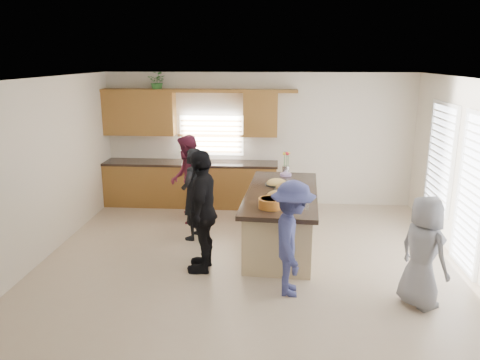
# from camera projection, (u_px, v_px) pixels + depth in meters

# --- Properties ---
(floor) EXTENTS (6.50, 6.50, 0.00)m
(floor) POSITION_uv_depth(u_px,v_px,m) (250.00, 258.00, 7.42)
(floor) COLOR #C4AF92
(floor) RESTS_ON ground
(room_shell) EXTENTS (6.52, 6.02, 2.81)m
(room_shell) POSITION_uv_depth(u_px,v_px,m) (251.00, 140.00, 6.94)
(room_shell) COLOR silver
(room_shell) RESTS_ON ground
(back_cabinetry) EXTENTS (4.08, 0.66, 2.46)m
(back_cabinetry) POSITION_uv_depth(u_px,v_px,m) (189.00, 163.00, 9.93)
(back_cabinetry) COLOR olive
(back_cabinetry) RESTS_ON ground
(right_wall_glazing) EXTENTS (0.06, 4.00, 2.25)m
(right_wall_glazing) POSITION_uv_depth(u_px,v_px,m) (474.00, 183.00, 6.72)
(right_wall_glazing) COLOR white
(right_wall_glazing) RESTS_ON ground
(island) EXTENTS (1.32, 2.77, 0.95)m
(island) POSITION_uv_depth(u_px,v_px,m) (281.00, 220.00, 7.84)
(island) COLOR tan
(island) RESTS_ON ground
(platter_front) EXTENTS (0.48, 0.48, 0.19)m
(platter_front) POSITION_uv_depth(u_px,v_px,m) (280.00, 197.00, 7.32)
(platter_front) COLOR black
(platter_front) RESTS_ON island
(platter_mid) EXTENTS (0.45, 0.45, 0.18)m
(platter_mid) POSITION_uv_depth(u_px,v_px,m) (288.00, 188.00, 7.81)
(platter_mid) COLOR black
(platter_mid) RESTS_ON island
(platter_back) EXTENTS (0.40, 0.40, 0.16)m
(platter_back) POSITION_uv_depth(u_px,v_px,m) (277.00, 183.00, 8.09)
(platter_back) COLOR black
(platter_back) RESTS_ON island
(salad_bowl) EXTENTS (0.36, 0.36, 0.14)m
(salad_bowl) POSITION_uv_depth(u_px,v_px,m) (271.00, 203.00, 6.85)
(salad_bowl) COLOR #C46F23
(salad_bowl) RESTS_ON island
(clear_cup) EXTENTS (0.07, 0.07, 0.11)m
(clear_cup) POSITION_uv_depth(u_px,v_px,m) (306.00, 206.00, 6.78)
(clear_cup) COLOR white
(clear_cup) RESTS_ON island
(plate_stack) EXTENTS (0.21, 0.21, 0.04)m
(plate_stack) POSITION_uv_depth(u_px,v_px,m) (286.00, 174.00, 8.73)
(plate_stack) COLOR #AC8BCA
(plate_stack) RESTS_ON island
(flower_vase) EXTENTS (0.14, 0.14, 0.42)m
(flower_vase) POSITION_uv_depth(u_px,v_px,m) (286.00, 163.00, 8.83)
(flower_vase) COLOR silver
(flower_vase) RESTS_ON island
(potted_plant) EXTENTS (0.43, 0.39, 0.41)m
(potted_plant) POSITION_uv_depth(u_px,v_px,m) (158.00, 82.00, 9.63)
(potted_plant) COLOR #387F32
(potted_plant) RESTS_ON back_cabinetry
(woman_left_back) EXTENTS (0.51, 0.66, 1.61)m
(woman_left_back) POSITION_uv_depth(u_px,v_px,m) (193.00, 194.00, 8.08)
(woman_left_back) COLOR black
(woman_left_back) RESTS_ON ground
(woman_left_mid) EXTENTS (0.77, 0.92, 1.69)m
(woman_left_mid) POSITION_uv_depth(u_px,v_px,m) (187.00, 179.00, 8.92)
(woman_left_mid) COLOR maroon
(woman_left_mid) RESTS_ON ground
(woman_left_front) EXTENTS (0.48, 1.09, 1.83)m
(woman_left_front) POSITION_uv_depth(u_px,v_px,m) (203.00, 211.00, 6.84)
(woman_left_front) COLOR black
(woman_left_front) RESTS_ON ground
(woman_right_back) EXTENTS (0.59, 1.02, 1.56)m
(woman_right_back) POSITION_uv_depth(u_px,v_px,m) (292.00, 239.00, 6.15)
(woman_right_back) COLOR navy
(woman_right_back) RESTS_ON ground
(woman_right_front) EXTENTS (0.76, 0.85, 1.46)m
(woman_right_front) POSITION_uv_depth(u_px,v_px,m) (423.00, 252.00, 5.86)
(woman_right_front) COLOR slate
(woman_right_front) RESTS_ON ground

